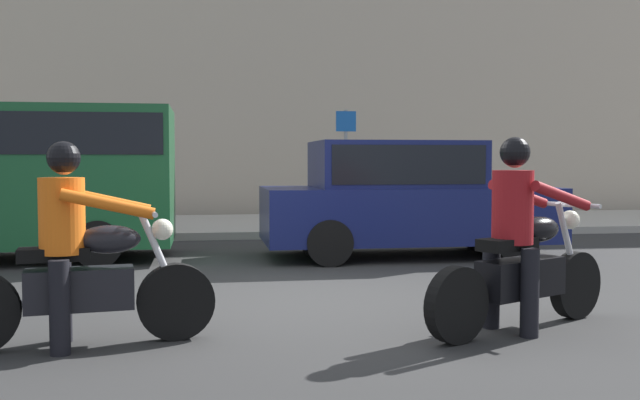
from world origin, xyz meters
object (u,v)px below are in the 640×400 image
object	(u,v)px
pedestrian_bystander	(434,177)
street_sign_post	(346,153)
motorcycle_with_rider_crimson	(520,252)
parked_sedan_navy	(403,198)
motorcycle_with_rider_orange_stripe	(77,263)

from	to	relation	value
pedestrian_bystander	street_sign_post	bearing A→B (deg)	146.38
motorcycle_with_rider_crimson	pedestrian_bystander	distance (m)	8.92
motorcycle_with_rider_crimson	street_sign_post	world-z (taller)	street_sign_post
parked_sedan_navy	pedestrian_bystander	xyz separation A→B (m)	(1.78, 3.97, 0.23)
motorcycle_with_rider_orange_stripe	parked_sedan_navy	bearing A→B (deg)	50.18
street_sign_post	motorcycle_with_rider_crimson	bearing A→B (deg)	-92.59
motorcycle_with_rider_orange_stripe	motorcycle_with_rider_crimson	bearing A→B (deg)	-0.47
motorcycle_with_rider_crimson	parked_sedan_navy	size ratio (longest dim) A/B	0.46
motorcycle_with_rider_orange_stripe	pedestrian_bystander	world-z (taller)	pedestrian_bystander
motorcycle_with_rider_orange_stripe	parked_sedan_navy	xyz separation A→B (m)	(3.89, 4.67, 0.23)
parked_sedan_navy	street_sign_post	size ratio (longest dim) A/B	1.80
street_sign_post	motorcycle_with_rider_orange_stripe	bearing A→B (deg)	-112.48
motorcycle_with_rider_crimson	parked_sedan_navy	world-z (taller)	parked_sedan_navy
motorcycle_with_rider_crimson	motorcycle_with_rider_orange_stripe	world-z (taller)	motorcycle_with_rider_crimson
parked_sedan_navy	pedestrian_bystander	size ratio (longest dim) A/B	2.60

